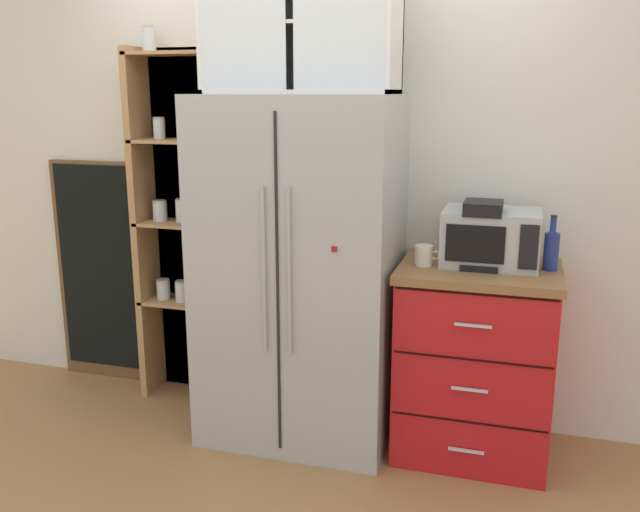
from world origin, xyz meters
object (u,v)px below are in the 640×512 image
at_px(bottle_green, 482,237).
at_px(bottle_cobalt, 552,246).
at_px(mug_red, 480,259).
at_px(chalkboard_menu, 102,272).
at_px(mug_cream, 424,255).
at_px(coffee_maker, 482,234).
at_px(refrigerator, 301,271).
at_px(microwave, 491,238).

relative_size(bottle_green, bottle_cobalt, 1.16).
xyz_separation_m(mug_red, chalkboard_menu, (-2.23, 0.32, -0.31)).
height_order(bottle_cobalt, chalkboard_menu, chalkboard_menu).
distance_m(mug_cream, bottle_green, 0.29).
bearing_deg(chalkboard_menu, coffee_maker, -6.54).
relative_size(mug_red, chalkboard_menu, 0.08).
bearing_deg(mug_cream, mug_red, -0.45).
xyz_separation_m(refrigerator, chalkboard_menu, (-1.36, 0.31, -0.19)).
bearing_deg(microwave, mug_cream, -159.75).
bearing_deg(microwave, coffee_maker, -131.86).
height_order(refrigerator, bottle_cobalt, refrigerator).
bearing_deg(bottle_green, chalkboard_menu, 174.70).
relative_size(mug_cream, bottle_green, 0.40).
distance_m(microwave, mug_cream, 0.32).
relative_size(microwave, mug_red, 4.16).
bearing_deg(coffee_maker, mug_cream, -165.52).
xyz_separation_m(refrigerator, mug_red, (0.87, -0.02, 0.13)).
distance_m(coffee_maker, bottle_green, 0.05).
relative_size(coffee_maker, mug_cream, 2.62).
bearing_deg(bottle_cobalt, coffee_maker, -176.38).
bearing_deg(chalkboard_menu, bottle_cobalt, -5.32).
height_order(microwave, chalkboard_menu, chalkboard_menu).
distance_m(mug_red, chalkboard_menu, 2.28).
bearing_deg(mug_red, chalkboard_menu, 171.76).
bearing_deg(mug_cream, bottle_cobalt, 8.61).
bearing_deg(mug_cream, coffee_maker, 14.48).
bearing_deg(coffee_maker, bottle_cobalt, 3.62).
bearing_deg(bottle_green, coffee_maker, -90.00).
bearing_deg(bottle_cobalt, refrigerator, -176.50).
bearing_deg(mug_red, coffee_maker, 91.64).
bearing_deg(bottle_green, refrigerator, -173.33).
xyz_separation_m(mug_cream, chalkboard_menu, (-1.98, 0.32, -0.31)).
xyz_separation_m(coffee_maker, chalkboard_menu, (-2.23, 0.26, -0.42)).
xyz_separation_m(microwave, mug_red, (-0.04, -0.11, -0.08)).
bearing_deg(refrigerator, mug_red, -1.01).
bearing_deg(refrigerator, chalkboard_menu, 167.28).
height_order(refrigerator, bottle_green, refrigerator).
distance_m(refrigerator, coffee_maker, 0.90).
height_order(bottle_green, chalkboard_menu, chalkboard_menu).
bearing_deg(bottle_cobalt, microwave, 175.25).
relative_size(refrigerator, mug_red, 16.28).
height_order(microwave, mug_red, microwave).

